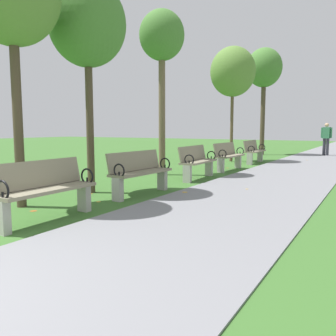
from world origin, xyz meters
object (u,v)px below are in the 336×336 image
(tree_3, at_px, (162,39))
(tree_5, at_px, (264,69))
(park_bench_6, at_px, (254,151))
(pedestrian_walking, at_px, (326,137))
(park_bench_4, at_px, (197,161))
(tree_4, at_px, (233,72))
(park_bench_5, at_px, (228,155))
(park_bench_2, at_px, (45,189))
(tree_2, at_px, (87,25))
(park_bench_3, at_px, (140,172))

(tree_3, xyz_separation_m, tree_5, (0.28, 9.34, 0.47))
(tree_3, bearing_deg, park_bench_6, 75.21)
(tree_3, height_order, pedestrian_walking, tree_3)
(park_bench_6, xyz_separation_m, tree_3, (-1.27, -4.82, 3.41))
(park_bench_4, height_order, pedestrian_walking, pedestrian_walking)
(tree_4, xyz_separation_m, tree_5, (0.05, 4.29, 0.71))
(park_bench_5, relative_size, park_bench_6, 1.00)
(park_bench_2, distance_m, park_bench_4, 5.05)
(tree_2, distance_m, tree_4, 8.28)
(tree_2, bearing_deg, pedestrian_walking, 77.53)
(park_bench_2, xyz_separation_m, park_bench_5, (0.00, 7.37, 0.00))
(park_bench_5, distance_m, tree_3, 4.19)
(park_bench_6, xyz_separation_m, tree_4, (-1.04, 0.24, 3.16))
(tree_4, distance_m, pedestrian_walking, 6.66)
(park_bench_2, bearing_deg, park_bench_6, 90.00)
(park_bench_6, relative_size, tree_5, 0.30)
(park_bench_2, bearing_deg, park_bench_5, 90.00)
(park_bench_3, xyz_separation_m, park_bench_5, (-0.00, 4.98, 0.00))
(park_bench_2, distance_m, tree_2, 3.77)
(park_bench_5, bearing_deg, park_bench_2, -90.00)
(park_bench_6, distance_m, tree_2, 8.64)
(park_bench_2, relative_size, pedestrian_walking, 0.99)
(park_bench_5, relative_size, tree_5, 0.30)
(park_bench_5, height_order, tree_4, tree_4)
(pedestrian_walking, bearing_deg, park_bench_2, -97.12)
(tree_5, bearing_deg, park_bench_3, -85.37)
(park_bench_6, xyz_separation_m, tree_5, (-0.99, 4.53, 3.88))
(tree_3, xyz_separation_m, pedestrian_walking, (3.23, 10.35, -2.97))
(pedestrian_walking, bearing_deg, tree_2, -102.47)
(tree_3, height_order, tree_5, tree_5)
(park_bench_2, bearing_deg, tree_2, 116.88)
(park_bench_2, relative_size, tree_3, 0.34)
(park_bench_4, height_order, tree_2, tree_2)
(tree_2, relative_size, pedestrian_walking, 2.69)
(park_bench_6, bearing_deg, tree_4, 167.02)
(park_bench_5, bearing_deg, tree_3, -121.43)
(park_bench_3, xyz_separation_m, tree_4, (-1.04, 7.96, 3.16))
(tree_3, bearing_deg, park_bench_3, -66.29)
(park_bench_4, distance_m, tree_5, 10.38)
(park_bench_2, relative_size, tree_5, 0.30)
(tree_5, bearing_deg, park_bench_4, -84.10)
(park_bench_3, relative_size, tree_3, 0.34)
(park_bench_2, distance_m, park_bench_5, 7.37)
(park_bench_2, relative_size, park_bench_6, 1.00)
(park_bench_6, distance_m, pedestrian_walking, 5.88)
(tree_2, xyz_separation_m, tree_4, (0.01, 8.28, 0.19))
(park_bench_6, relative_size, tree_2, 0.37)
(park_bench_4, distance_m, tree_3, 3.65)
(park_bench_2, bearing_deg, tree_3, 103.53)
(park_bench_4, bearing_deg, park_bench_6, 90.00)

